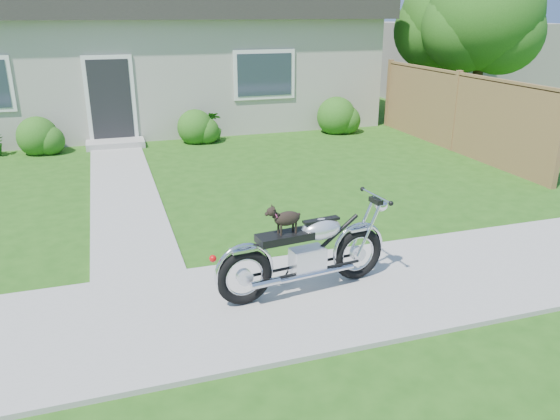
# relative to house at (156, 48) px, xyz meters

# --- Properties ---
(ground) EXTENTS (80.00, 80.00, 0.00)m
(ground) POSITION_rel_house_xyz_m (0.00, -11.99, -2.16)
(ground) COLOR #235114
(ground) RESTS_ON ground
(sidewalk) EXTENTS (24.00, 2.20, 0.04)m
(sidewalk) POSITION_rel_house_xyz_m (0.00, -11.99, -2.14)
(sidewalk) COLOR #9E9B93
(sidewalk) RESTS_ON ground
(walkway) EXTENTS (1.20, 8.00, 0.03)m
(walkway) POSITION_rel_house_xyz_m (-1.50, -6.99, -2.14)
(walkway) COLOR #9E9B93
(walkway) RESTS_ON ground
(house) EXTENTS (12.60, 7.03, 4.50)m
(house) POSITION_rel_house_xyz_m (0.00, 0.00, 0.00)
(house) COLOR #B5AEA3
(house) RESTS_ON ground
(fence) EXTENTS (0.12, 6.62, 1.90)m
(fence) POSITION_rel_house_xyz_m (6.30, -6.24, -1.22)
(fence) COLOR #8C623F
(fence) RESTS_ON ground
(tree_near) EXTENTS (3.05, 3.05, 4.68)m
(tree_near) POSITION_rel_house_xyz_m (8.58, -4.18, 0.84)
(tree_near) COLOR #3D2B1C
(tree_near) RESTS_ON ground
(tree_far) EXTENTS (2.91, 2.90, 4.44)m
(tree_far) POSITION_rel_house_xyz_m (8.45, -2.74, 0.69)
(tree_far) COLOR #3D2B1C
(tree_far) RESTS_ON ground
(shrub_row) EXTENTS (10.99, 1.08, 1.08)m
(shrub_row) POSITION_rel_house_xyz_m (-0.19, -3.49, -1.74)
(shrub_row) COLOR #295D18
(shrub_row) RESTS_ON ground
(potted_plant_right) EXTENTS (0.52, 0.52, 0.76)m
(potted_plant_right) POSITION_rel_house_xyz_m (0.98, -3.44, -1.78)
(potted_plant_right) COLOR #29631B
(potted_plant_right) RESTS_ON ground
(motorcycle_with_dog) EXTENTS (2.22, 0.63, 1.12)m
(motorcycle_with_dog) POSITION_rel_house_xyz_m (0.39, -11.90, -1.62)
(motorcycle_with_dog) COLOR black
(motorcycle_with_dog) RESTS_ON sidewalk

